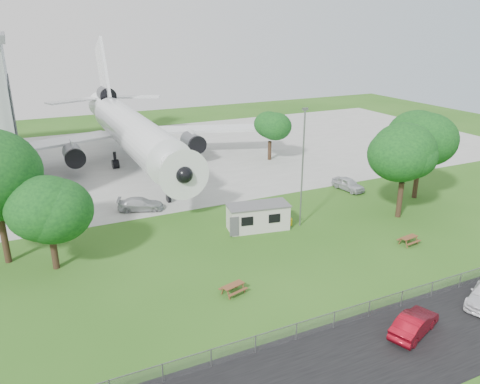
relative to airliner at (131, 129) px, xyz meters
name	(u,v)px	position (x,y,z in m)	size (l,w,h in m)	color
ground	(257,269)	(2.00, -35.86, -5.27)	(160.00, 160.00, 0.00)	#417426
asphalt_strip	(354,364)	(2.00, -48.86, -5.26)	(120.00, 8.00, 0.02)	black
concrete_apron	(143,159)	(2.00, 2.14, -5.25)	(120.00, 46.00, 0.03)	#B7B7B2
airliner	(131,129)	(0.00, 0.00, 0.00)	(46.36, 47.73, 17.69)	white
site_cabin	(258,217)	(5.95, -28.50, -3.96)	(6.94, 3.73, 2.62)	beige
picnic_west	(233,293)	(-1.39, -38.45, -5.27)	(1.80, 1.50, 0.76)	brown
picnic_east	(408,244)	(17.11, -37.76, -5.27)	(1.80, 1.50, 0.76)	brown
fence	(321,332)	(2.00, -45.36, -5.27)	(58.00, 0.04, 1.30)	gray
lamp_mast	(302,170)	(10.20, -29.66, 0.73)	(0.16, 0.16, 12.00)	slate
tree_west_small	(48,209)	(-13.31, -28.39, 0.13)	(6.31, 6.31, 8.57)	#382619
tree_east_front	(405,157)	(21.00, -32.20, 1.40)	(7.36, 7.36, 10.37)	#382619
tree_east_back	(422,140)	(27.05, -28.47, 1.80)	(7.16, 7.16, 10.67)	#382619
tree_far_apron	(270,128)	(19.33, -6.56, -0.30)	(5.28, 5.28, 7.63)	#382619
car_centre_sedan	(414,324)	(7.44, -48.14, -4.52)	(1.59, 4.56, 1.50)	maroon
car_ne_hatch	(348,184)	(21.50, -22.93, -4.50)	(1.81, 4.51, 1.54)	#B9BBC1
car_apron_van	(141,204)	(-3.57, -18.52, -4.55)	(2.03, 4.98, 1.45)	silver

